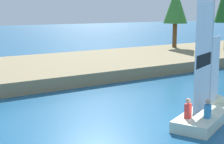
# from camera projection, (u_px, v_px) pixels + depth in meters

# --- Properties ---
(shore_bank) EXTENTS (80.00, 10.29, 0.76)m
(shore_bank) POSITION_uv_depth(u_px,v_px,m) (47.00, 69.00, 24.19)
(shore_bank) COLOR #897A56
(shore_bank) RESTS_ON ground
(shoreline_tree_midright) EXTENTS (2.36, 2.36, 5.83)m
(shoreline_tree_midright) POSITION_uv_depth(u_px,v_px,m) (176.00, 6.00, 33.79)
(shoreline_tree_midright) COLOR brown
(shoreline_tree_midright) RESTS_ON shore_bank
(sailboat) EXTENTS (4.55, 2.95, 5.84)m
(sailboat) POSITION_uv_depth(u_px,v_px,m) (211.00, 108.00, 14.35)
(sailboat) COLOR silver
(sailboat) RESTS_ON ground
(channel_buoy) EXTENTS (0.41, 0.41, 0.41)m
(channel_buoy) POSITION_uv_depth(u_px,v_px,m) (213.00, 79.00, 21.41)
(channel_buoy) COLOR yellow
(channel_buoy) RESTS_ON ground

